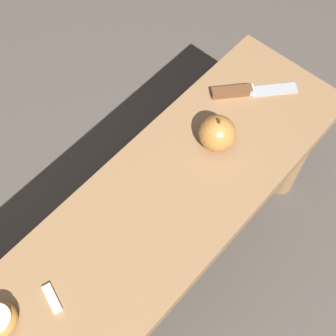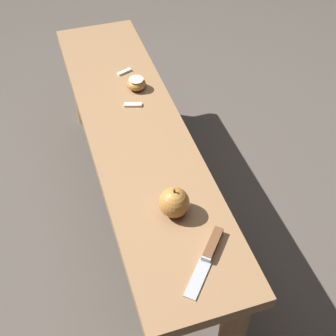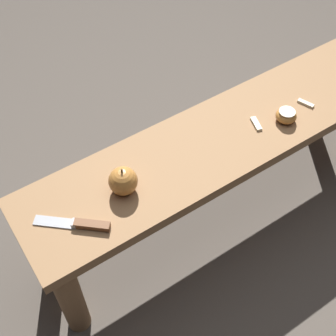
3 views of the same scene
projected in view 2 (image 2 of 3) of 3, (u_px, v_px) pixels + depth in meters
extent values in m
plane|color=#4C443D|center=(141.00, 213.00, 1.85)|extent=(8.00, 8.00, 0.00)
cube|color=olive|center=(136.00, 132.00, 1.55)|extent=(1.39, 0.32, 0.04)
cylinder|color=olive|center=(233.00, 329.00, 1.31)|extent=(0.08, 0.08, 0.41)
cylinder|color=olive|center=(124.00, 77.00, 2.15)|extent=(0.08, 0.08, 0.41)
cylinder|color=olive|center=(81.00, 85.00, 2.11)|extent=(0.08, 0.08, 0.41)
cube|color=#9EA0A5|center=(198.00, 279.00, 1.14)|extent=(0.11, 0.10, 0.00)
cube|color=#9EA0A5|center=(206.00, 259.00, 1.17)|extent=(0.03, 0.03, 0.02)
cube|color=brown|center=(213.00, 244.00, 1.20)|extent=(0.09, 0.08, 0.02)
sphere|color=#B27233|center=(174.00, 202.00, 1.26)|extent=(0.08, 0.08, 0.08)
cylinder|color=#4C3319|center=(174.00, 191.00, 1.22)|extent=(0.01, 0.01, 0.01)
ellipsoid|color=#B27233|center=(136.00, 84.00, 1.67)|extent=(0.07, 0.07, 0.04)
cylinder|color=beige|center=(136.00, 79.00, 1.65)|extent=(0.05, 0.05, 0.00)
cube|color=beige|center=(133.00, 105.00, 1.61)|extent=(0.03, 0.06, 0.01)
cube|color=beige|center=(124.00, 72.00, 1.75)|extent=(0.03, 0.06, 0.01)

